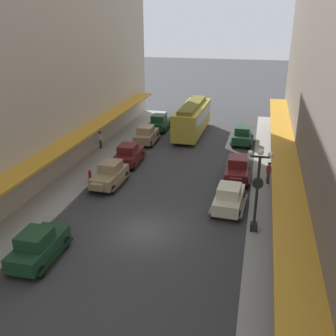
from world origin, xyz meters
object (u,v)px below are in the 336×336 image
object	(u,v)px
lamp_post_with_clock	(257,187)
parked_car_3	(159,122)
parked_car_0	(146,134)
pedestrian_1	(284,152)
streetcar	(192,117)
pedestrian_2	(100,140)
parked_car_1	(38,245)
parked_car_5	(129,154)
parked_car_4	(229,197)
fire_hydrant	(90,175)
pedestrian_3	(268,173)
parked_car_2	(242,135)
parked_car_7	(237,169)
pedestrian_4	(279,161)
parked_car_6	(110,174)

from	to	relation	value
lamp_post_with_clock	parked_car_3	bearing A→B (deg)	119.12
parked_car_3	lamp_post_with_clock	world-z (taller)	lamp_post_with_clock
parked_car_0	pedestrian_1	distance (m)	13.58
streetcar	lamp_post_with_clock	size ratio (longest dim) A/B	1.87
parked_car_0	pedestrian_2	xyz separation A→B (m)	(-3.70, -3.06, 0.07)
parked_car_1	parked_car_5	world-z (taller)	same
parked_car_4	pedestrian_1	xyz separation A→B (m)	(3.87, 10.16, 0.05)
lamp_post_with_clock	pedestrian_2	size ratio (longest dim) A/B	3.09
fire_hydrant	pedestrian_3	bearing A→B (deg)	10.74
parked_car_5	parked_car_4	bearing A→B (deg)	-34.93
parked_car_0	streetcar	size ratio (longest dim) A/B	0.45
parked_car_2	parked_car_5	size ratio (longest dim) A/B	1.00
pedestrian_3	fire_hydrant	bearing A→B (deg)	-169.26
pedestrian_3	parked_car_7	bearing A→B (deg)	168.81
parked_car_5	pedestrian_4	xyz separation A→B (m)	(12.66, 1.06, 0.07)
parked_car_4	parked_car_7	size ratio (longest dim) A/B	1.01
parked_car_0	parked_car_7	bearing A→B (deg)	-37.19
parked_car_3	pedestrian_1	bearing A→B (deg)	-28.64
parked_car_4	pedestrian_4	bearing A→B (deg)	66.01
parked_car_3	streetcar	xyz separation A→B (m)	(3.87, -0.73, 0.96)
parked_car_3	parked_car_5	world-z (taller)	same
parked_car_1	pedestrian_3	distance (m)	17.47
parked_car_4	fire_hydrant	size ratio (longest dim) A/B	5.27
parked_car_3	parked_car_2	bearing A→B (deg)	-16.39
parked_car_2	parked_car_5	world-z (taller)	same
pedestrian_2	parked_car_7	bearing A→B (deg)	-17.71
parked_car_6	streetcar	distance (m)	15.32
parked_car_7	pedestrian_4	bearing A→B (deg)	36.05
pedestrian_1	parked_car_2	bearing A→B (deg)	130.85
fire_hydrant	parked_car_6	bearing A→B (deg)	-10.47
parked_car_3	pedestrian_1	size ratio (longest dim) A/B	2.61
streetcar	pedestrian_4	world-z (taller)	streetcar
parked_car_5	pedestrian_1	xyz separation A→B (m)	(13.16, 3.67, 0.05)
parked_car_5	pedestrian_2	size ratio (longest dim) A/B	2.57
parked_car_2	parked_car_5	distance (m)	12.36
parked_car_4	parked_car_2	bearing A→B (deg)	90.07
pedestrian_3	parked_car_4	bearing A→B (deg)	-118.08
pedestrian_2	pedestrian_3	bearing A→B (deg)	-16.75
parked_car_0	parked_car_5	size ratio (longest dim) A/B	1.00
lamp_post_with_clock	streetcar	bearing A→B (deg)	110.67
parked_car_1	parked_car_4	xyz separation A→B (m)	(9.22, 8.17, 0.00)
parked_car_5	pedestrian_3	size ratio (longest dim) A/B	2.57
parked_car_6	parked_car_0	bearing A→B (deg)	91.53
parked_car_0	parked_car_3	distance (m)	4.87
parked_car_4	parked_car_7	distance (m)	5.23
parked_car_2	parked_car_3	xyz separation A→B (m)	(-9.41, 2.77, 0.00)
parked_car_0	pedestrian_1	xyz separation A→B (m)	(13.37, -2.39, 0.05)
parked_car_0	parked_car_3	xyz separation A→B (m)	(0.07, 4.87, 0.00)
parked_car_7	lamp_post_with_clock	distance (m)	8.24
parked_car_0	pedestrian_4	world-z (taller)	parked_car_0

